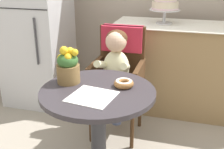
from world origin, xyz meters
name	(u,v)px	position (x,y,z in m)	size (l,w,h in m)	color
cafe_table	(98,120)	(0.00, 0.00, 0.51)	(0.72, 0.72, 0.72)	#332D33
wicker_chair	(120,64)	(-0.05, 0.73, 0.64)	(0.42, 0.45, 0.95)	#472D19
seated_child	(115,65)	(-0.05, 0.58, 0.68)	(0.27, 0.32, 0.73)	beige
paper_napkin	(92,96)	(0.00, -0.10, 0.72)	(0.25, 0.25, 0.00)	white
donut_front	(124,83)	(0.14, 0.09, 0.74)	(0.13, 0.13, 0.04)	#936033
flower_vase	(68,66)	(-0.22, 0.06, 0.83)	(0.15, 0.15, 0.25)	brown
display_counter	(190,69)	(0.55, 1.30, 0.45)	(1.56, 0.62, 0.90)	#93754C
tiered_cake_stand	(165,2)	(0.26, 1.30, 1.10)	(0.30, 0.30, 0.34)	silver
refrigerator	(36,25)	(-1.05, 1.10, 0.85)	(0.64, 0.63, 1.70)	silver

